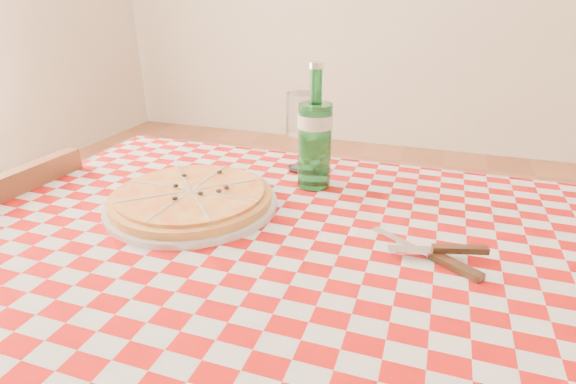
# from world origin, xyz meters

# --- Properties ---
(dining_table) EXTENTS (1.20, 0.80, 0.75)m
(dining_table) POSITION_xyz_m (0.00, 0.00, 0.66)
(dining_table) COLOR brown
(dining_table) RESTS_ON ground
(tablecloth) EXTENTS (1.30, 0.90, 0.01)m
(tablecloth) POSITION_xyz_m (0.00, 0.00, 0.75)
(tablecloth) COLOR #9C0B09
(tablecloth) RESTS_ON dining_table
(chair_far) EXTENTS (0.38, 0.38, 0.81)m
(chair_far) POSITION_xyz_m (-0.73, -0.02, 0.46)
(chair_far) COLOR brown
(chair_far) RESTS_ON ground
(pizza_plate) EXTENTS (0.37, 0.37, 0.05)m
(pizza_plate) POSITION_xyz_m (-0.23, 0.05, 0.78)
(pizza_plate) COLOR #CD8E44
(pizza_plate) RESTS_ON tablecloth
(water_bottle) EXTENTS (0.10, 0.10, 0.28)m
(water_bottle) POSITION_xyz_m (-0.02, 0.24, 0.90)
(water_bottle) COLOR #1A6A2E
(water_bottle) RESTS_ON tablecloth
(wine_glass) EXTENTS (0.10, 0.10, 0.19)m
(wine_glass) POSITION_xyz_m (-0.08, 0.33, 0.85)
(wine_glass) COLOR white
(wine_glass) RESTS_ON tablecloth
(cutlery) EXTENTS (0.25, 0.21, 0.03)m
(cutlery) POSITION_xyz_m (0.25, 0.01, 0.77)
(cutlery) COLOR silver
(cutlery) RESTS_ON tablecloth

